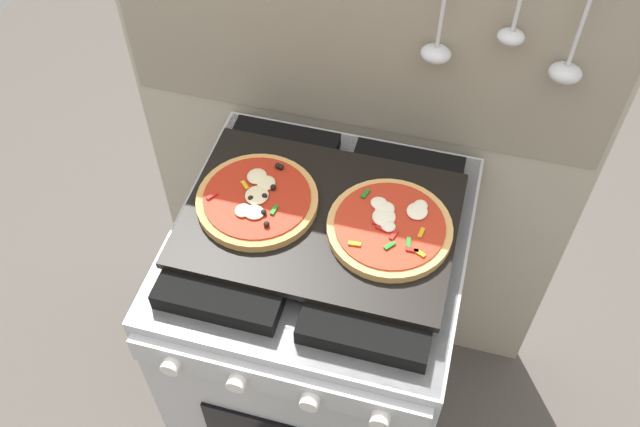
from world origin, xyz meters
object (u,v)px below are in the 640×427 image
stove (320,334)px  baking_tray (320,219)px  pizza_right (390,228)px  pizza_left (258,199)px

stove → baking_tray: size_ratio=1.67×
stove → pizza_right: (0.14, -0.00, 0.48)m
stove → baking_tray: 0.46m
pizza_left → pizza_right: bearing=-0.9°
stove → pizza_left: bearing=178.2°
baking_tray → pizza_right: (0.14, -0.00, 0.02)m
pizza_left → pizza_right: 0.27m
baking_tray → pizza_right: 0.14m
stove → pizza_right: pizza_right is taller
pizza_right → stove: bearing=180.0°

